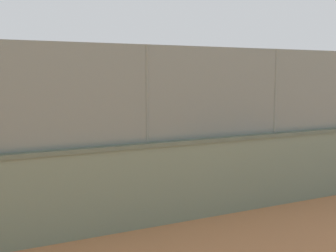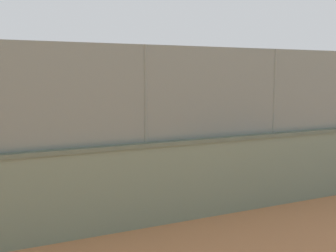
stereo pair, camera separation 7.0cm
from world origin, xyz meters
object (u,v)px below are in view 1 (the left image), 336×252
(player_crossing_court, at_px, (74,120))
(sports_ball, at_px, (64,125))
(player_at_service_line, at_px, (168,118))
(courtside_bench, at_px, (319,162))

(player_crossing_court, relative_size, sports_ball, 21.49)
(player_at_service_line, bearing_deg, player_crossing_court, -27.96)
(player_crossing_court, bearing_deg, sports_ball, 47.77)
(player_crossing_court, bearing_deg, player_at_service_line, 152.04)
(player_at_service_line, distance_m, sports_ball, 4.60)
(sports_ball, bearing_deg, player_at_service_line, 163.46)
(courtside_bench, bearing_deg, sports_ball, -63.69)
(courtside_bench, bearing_deg, player_at_service_line, -87.13)
(player_at_service_line, height_order, sports_ball, player_at_service_line)
(player_crossing_court, distance_m, sports_ball, 0.95)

